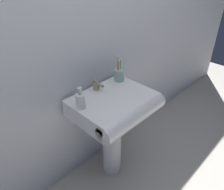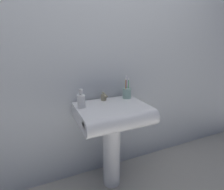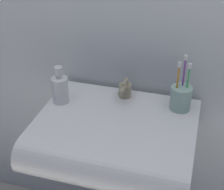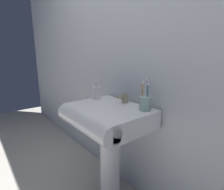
{
  "view_description": "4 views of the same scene",
  "coord_description": "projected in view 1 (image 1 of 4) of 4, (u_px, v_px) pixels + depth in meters",
  "views": [
    {
      "loc": [
        -0.95,
        -0.94,
        1.64
      ],
      "look_at": [
        -0.02,
        -0.02,
        0.81
      ],
      "focal_mm": 35.0,
      "sensor_mm": 36.0,
      "label": 1
    },
    {
      "loc": [
        -0.56,
        -1.27,
        1.28
      ],
      "look_at": [
        0.0,
        -0.01,
        0.88
      ],
      "focal_mm": 28.0,
      "sensor_mm": 36.0,
      "label": 2
    },
    {
      "loc": [
        0.27,
        -1.0,
        1.53
      ],
      "look_at": [
        -0.03,
        0.02,
        0.87
      ],
      "focal_mm": 55.0,
      "sensor_mm": 36.0,
      "label": 3
    },
    {
      "loc": [
        0.95,
        -0.75,
        1.15
      ],
      "look_at": [
        0.02,
        -0.0,
        0.87
      ],
      "focal_mm": 28.0,
      "sensor_mm": 36.0,
      "label": 4
    }
  ],
  "objects": [
    {
      "name": "sink_basin",
      "position": [
        117.0,
        106.0,
        1.6
      ],
      "size": [
        0.59,
        0.49,
        0.13
      ],
      "color": "white",
      "rests_on": "sink_pedestal"
    },
    {
      "name": "soap_bottle",
      "position": [
        80.0,
        100.0,
        1.44
      ],
      "size": [
        0.06,
        0.06,
        0.15
      ],
      "color": "white",
      "rests_on": "sink_basin"
    },
    {
      "name": "toothbrush_cup",
      "position": [
        119.0,
        75.0,
        1.77
      ],
      "size": [
        0.08,
        0.08,
        0.22
      ],
      "color": "#99BFB2",
      "rests_on": "sink_basin"
    },
    {
      "name": "sink_pedestal",
      "position": [
        112.0,
        142.0,
        1.83
      ],
      "size": [
        0.16,
        0.16,
        0.65
      ],
      "primitive_type": "cylinder",
      "color": "white",
      "rests_on": "ground"
    },
    {
      "name": "faucet",
      "position": [
        97.0,
        86.0,
        1.66
      ],
      "size": [
        0.05,
        0.1,
        0.07
      ],
      "color": "tan",
      "rests_on": "sink_basin"
    },
    {
      "name": "wall_back",
      "position": [
        86.0,
        32.0,
        1.52
      ],
      "size": [
        5.0,
        0.05,
        2.4
      ],
      "primitive_type": "cube",
      "color": "silver",
      "rests_on": "ground"
    },
    {
      "name": "ground_plane",
      "position": [
        112.0,
        168.0,
        2.01
      ],
      "size": [
        6.0,
        6.0,
        0.0
      ],
      "primitive_type": "plane",
      "color": "#ADA89E",
      "rests_on": "ground"
    }
  ]
}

